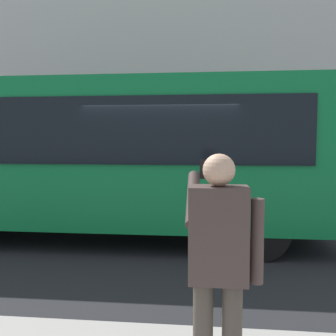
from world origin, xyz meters
name	(u,v)px	position (x,y,z in m)	size (l,w,h in m)	color
ground_plane	(167,242)	(0.00, 0.00, 0.00)	(60.00, 60.00, 0.00)	#232326
building_facade_far	(188,27)	(-0.02, -6.80, 5.99)	(28.00, 1.55, 12.00)	beige
red_bus	(96,153)	(1.41, -0.18, 1.68)	(9.05, 2.54, 3.08)	#0F7238
pedestrian_photographer	(219,257)	(-0.85, 4.47, 1.14)	(0.53, 0.52, 1.70)	#4C4238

